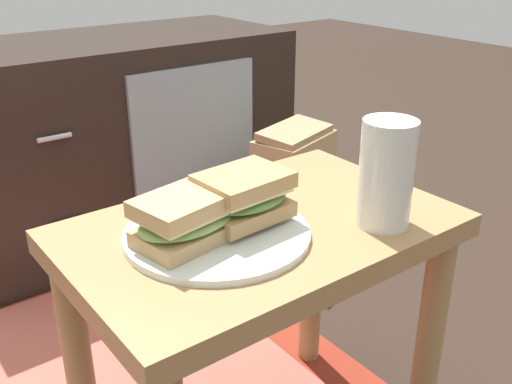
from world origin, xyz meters
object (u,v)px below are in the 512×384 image
Objects in this scene: tv_cabinet at (121,138)px; beer_glass at (386,175)px; sandwich_front at (188,219)px; paper_bag at (293,195)px; sandwich_back at (244,196)px; plate at (218,234)px.

tv_cabinet is 6.20× the size of beer_glass.
sandwich_front reaches higher than paper_bag.
sandwich_back is at bearing -136.39° from paper_bag.
plate is at bearing 0.79° from sandwich_front.
tv_cabinet is 7.06× the size of sandwich_back.
tv_cabinet is at bearing 123.44° from paper_bag.
paper_bag is at bearing 59.21° from beer_glass.
paper_bag is (0.63, 0.51, -0.32)m from sandwich_front.
beer_glass reaches higher than plate.
sandwich_front is at bearing -109.45° from tv_cabinet.
paper_bag is at bearing 39.18° from sandwich_front.
paper_bag is (0.37, 0.62, -0.35)m from beer_glass.
sandwich_front is 0.28m from beer_glass.
sandwich_back is (0.05, 0.00, 0.05)m from plate.
tv_cabinet is at bearing 75.58° from sandwich_back.
beer_glass is at bearing -120.79° from paper_bag.
tv_cabinet reaches higher than sandwich_front.
sandwich_front is 0.87m from paper_bag.
sandwich_back is at bearing 0.79° from plate.
sandwich_back reaches higher than sandwich_front.
plate is at bearing 153.30° from beer_glass.
plate is 1.67× the size of beer_glass.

